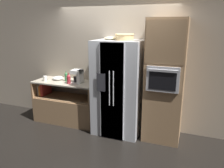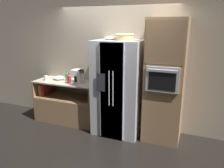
{
  "view_description": "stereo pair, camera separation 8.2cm",
  "coord_description": "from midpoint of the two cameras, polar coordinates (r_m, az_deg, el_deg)",
  "views": [
    {
      "loc": [
        1.55,
        -3.88,
        2.14
      ],
      "look_at": [
        0.1,
        -0.06,
        1.02
      ],
      "focal_mm": 35.0,
      "sensor_mm": 36.0,
      "label": 1
    },
    {
      "loc": [
        1.62,
        -3.85,
        2.14
      ],
      "look_at": [
        0.1,
        -0.06,
        1.02
      ],
      "focal_mm": 35.0,
      "sensor_mm": 36.0,
      "label": 2
    }
  ],
  "objects": [
    {
      "name": "ground_plane",
      "position": [
        4.69,
        -1.41,
        -11.82
      ],
      "size": [
        20.0,
        20.0,
        0.0
      ],
      "primitive_type": "plane",
      "color": "black"
    },
    {
      "name": "wall_oven",
      "position": [
        4.1,
        13.08,
        0.69
      ],
      "size": [
        0.67,
        0.7,
        2.25
      ],
      "color": "#93704C",
      "rests_on": "ground_plane"
    },
    {
      "name": "coffee_maker",
      "position": [
        4.69,
        -9.37,
        2.08
      ],
      "size": [
        0.22,
        0.21,
        0.28
      ],
      "color": "white",
      "rests_on": "counter_left"
    },
    {
      "name": "mug",
      "position": [
        5.09,
        -17.49,
        1.44
      ],
      "size": [
        0.12,
        0.08,
        0.11
      ],
      "color": "silver",
      "rests_on": "counter_left"
    },
    {
      "name": "fruit_bowl",
      "position": [
        4.23,
        -1.02,
        11.89
      ],
      "size": [
        0.24,
        0.24,
        0.06
      ],
      "color": "beige",
      "rests_on": "refrigerator"
    },
    {
      "name": "mixing_bowl",
      "position": [
        5.08,
        -14.39,
        1.51
      ],
      "size": [
        0.24,
        0.24,
        0.08
      ],
      "color": "white",
      "rests_on": "counter_left"
    },
    {
      "name": "refrigerator",
      "position": [
        4.3,
        1.11,
        -1.03
      ],
      "size": [
        0.92,
        0.78,
        1.86
      ],
      "color": "silver",
      "rests_on": "ground_plane"
    },
    {
      "name": "bottle_short",
      "position": [
        4.92,
        -12.36,
        1.92
      ],
      "size": [
        0.07,
        0.07,
        0.22
      ],
      "color": "#33723F",
      "rests_on": "counter_left"
    },
    {
      "name": "bottle_tall",
      "position": [
        4.69,
        -11.75,
        1.33
      ],
      "size": [
        0.08,
        0.08,
        0.22
      ],
      "color": "maroon",
      "rests_on": "counter_left"
    },
    {
      "name": "wall_back",
      "position": [
        4.64,
        0.51,
        6.15
      ],
      "size": [
        12.0,
        0.06,
        2.8
      ],
      "color": "tan",
      "rests_on": "ground_plane"
    },
    {
      "name": "wicker_basket",
      "position": [
        4.11,
        2.71,
        12.24
      ],
      "size": [
        0.36,
        0.36,
        0.12
      ],
      "color": "tan",
      "rests_on": "refrigerator"
    },
    {
      "name": "counter_left",
      "position": [
        5.08,
        -12.11,
        -5.82
      ],
      "size": [
        1.44,
        0.62,
        0.93
      ],
      "color": "#93704C",
      "rests_on": "ground_plane"
    }
  ]
}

